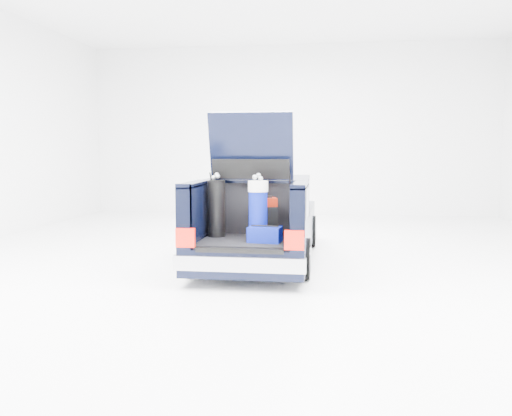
# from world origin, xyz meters

# --- Properties ---
(ground) EXTENTS (14.00, 14.00, 0.00)m
(ground) POSITION_xyz_m (0.00, 0.00, 0.00)
(ground) COLOR white
(ground) RESTS_ON ground
(car) EXTENTS (1.87, 4.65, 2.47)m
(car) POSITION_xyz_m (-0.00, 0.11, 0.67)
(car) COLOR black
(car) RESTS_ON ground
(red_suitcase) EXTENTS (0.42, 0.33, 0.62)m
(red_suitcase) POSITION_xyz_m (0.21, -1.15, 0.89)
(red_suitcase) COLOR #721103
(red_suitcase) RESTS_ON car
(black_golf_bag) EXTENTS (0.31, 0.32, 0.95)m
(black_golf_bag) POSITION_xyz_m (-0.50, -1.25, 1.03)
(black_golf_bag) COLOR black
(black_golf_bag) RESTS_ON car
(blue_golf_bag) EXTENTS (0.35, 0.35, 0.98)m
(blue_golf_bag) POSITION_xyz_m (0.17, -1.49, 1.04)
(blue_golf_bag) COLOR black
(blue_golf_bag) RESTS_ON car
(blue_duffel) EXTENTS (0.49, 0.35, 0.24)m
(blue_duffel) POSITION_xyz_m (0.29, -1.65, 0.71)
(blue_duffel) COLOR #050E71
(blue_duffel) RESTS_ON car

